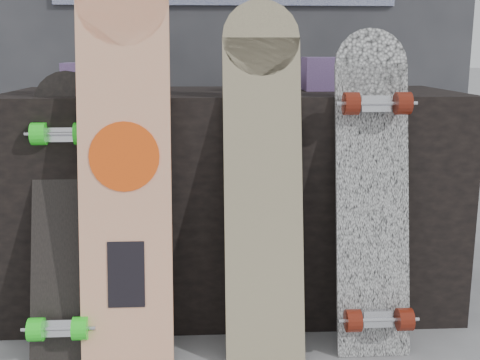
{
  "coord_description": "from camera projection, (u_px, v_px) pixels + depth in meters",
  "views": [
    {
      "loc": [
        -0.1,
        -1.68,
        0.95
      ],
      "look_at": [
        0.01,
        0.2,
        0.54
      ],
      "focal_mm": 45.0,
      "sensor_mm": 36.0,
      "label": 1
    }
  ],
  "objects": [
    {
      "name": "skateboard_dark",
      "position": [
        63.0,
        211.0,
        1.88
      ],
      "size": [
        0.2,
        0.35,
        0.88
      ],
      "rotation": [
        -0.31,
        0.0,
        0.0
      ],
      "color": "black",
      "rests_on": "ground"
    },
    {
      "name": "vendor_table",
      "position": [
        234.0,
        199.0,
        2.25
      ],
      "size": [
        1.6,
        0.6,
        0.8
      ],
      "primitive_type": "cube",
      "color": "black",
      "rests_on": "ground"
    },
    {
      "name": "merch_box_small",
      "position": [
        323.0,
        74.0,
        2.21
      ],
      "size": [
        0.14,
        0.14,
        0.12
      ],
      "primitive_type": "cube",
      "color": "#4F3369",
      "rests_on": "vendor_table"
    },
    {
      "name": "merch_box_purple",
      "position": [
        89.0,
        77.0,
        2.2
      ],
      "size": [
        0.18,
        0.12,
        0.1
      ],
      "primitive_type": "cube",
      "color": "#4F3369",
      "rests_on": "vendor_table"
    },
    {
      "name": "longboard_geisha",
      "position": [
        125.0,
        151.0,
        1.8
      ],
      "size": [
        0.28,
        0.24,
        1.23
      ],
      "rotation": [
        -0.18,
        0.0,
        0.0
      ],
      "color": "beige",
      "rests_on": "ground"
    },
    {
      "name": "longboard_cascadia",
      "position": [
        373.0,
        188.0,
        1.88
      ],
      "size": [
        0.23,
        0.28,
        1.02
      ],
      "rotation": [
        -0.2,
        0.0,
        0.0
      ],
      "color": "white",
      "rests_on": "ground"
    },
    {
      "name": "merch_box_flat",
      "position": [
        259.0,
        82.0,
        2.21
      ],
      "size": [
        0.22,
        0.1,
        0.06
      ],
      "primitive_type": "cube",
      "color": "#D1B78C",
      "rests_on": "vendor_table"
    },
    {
      "name": "longboard_celtic",
      "position": [
        263.0,
        169.0,
        1.86
      ],
      "size": [
        0.24,
        0.29,
        1.1
      ],
      "rotation": [
        -0.24,
        0.0,
        0.0
      ],
      "color": "beige",
      "rests_on": "ground"
    },
    {
      "name": "booth",
      "position": [
        225.0,
        17.0,
        2.93
      ],
      "size": [
        2.4,
        0.22,
        2.2
      ],
      "color": "#323237",
      "rests_on": "ground"
    }
  ]
}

